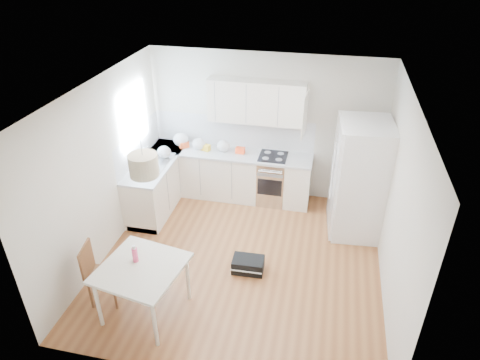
# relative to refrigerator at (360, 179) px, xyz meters

# --- Properties ---
(floor) EXTENTS (4.20, 4.20, 0.00)m
(floor) POSITION_rel_refrigerator_xyz_m (-1.70, -1.22, -0.97)
(floor) COLOR brown
(floor) RESTS_ON ground
(ceiling) EXTENTS (4.20, 4.20, 0.00)m
(ceiling) POSITION_rel_refrigerator_xyz_m (-1.70, -1.22, 1.73)
(ceiling) COLOR white
(ceiling) RESTS_ON wall_back
(wall_back) EXTENTS (4.20, 0.00, 4.20)m
(wall_back) POSITION_rel_refrigerator_xyz_m (-1.70, 0.88, 0.38)
(wall_back) COLOR beige
(wall_back) RESTS_ON floor
(wall_left) EXTENTS (0.00, 4.20, 4.20)m
(wall_left) POSITION_rel_refrigerator_xyz_m (-3.80, -1.22, 0.38)
(wall_left) COLOR beige
(wall_left) RESTS_ON floor
(wall_right) EXTENTS (0.00, 4.20, 4.20)m
(wall_right) POSITION_rel_refrigerator_xyz_m (0.40, -1.22, 0.38)
(wall_right) COLOR beige
(wall_right) RESTS_ON floor
(window_glassblock) EXTENTS (0.02, 1.00, 1.00)m
(window_glassblock) POSITION_rel_refrigerator_xyz_m (-3.79, -0.07, 0.78)
(window_glassblock) COLOR #BFE0F9
(window_glassblock) RESTS_ON wall_left
(cabinets_back) EXTENTS (3.00, 0.60, 0.88)m
(cabinets_back) POSITION_rel_refrigerator_xyz_m (-2.30, 0.58, -0.53)
(cabinets_back) COLOR white
(cabinets_back) RESTS_ON floor
(cabinets_left) EXTENTS (0.60, 1.80, 0.88)m
(cabinets_left) POSITION_rel_refrigerator_xyz_m (-3.50, -0.02, -0.53)
(cabinets_left) COLOR white
(cabinets_left) RESTS_ON floor
(counter_back) EXTENTS (3.02, 0.64, 0.04)m
(counter_back) POSITION_rel_refrigerator_xyz_m (-2.30, 0.58, -0.07)
(counter_back) COLOR #B7B9BC
(counter_back) RESTS_ON cabinets_back
(counter_left) EXTENTS (0.64, 1.82, 0.04)m
(counter_left) POSITION_rel_refrigerator_xyz_m (-3.50, -0.02, -0.07)
(counter_left) COLOR #B7B9BC
(counter_left) RESTS_ON cabinets_left
(backsplash_back) EXTENTS (3.00, 0.01, 0.58)m
(backsplash_back) POSITION_rel_refrigerator_xyz_m (-2.30, 0.87, 0.24)
(backsplash_back) COLOR white
(backsplash_back) RESTS_ON wall_back
(backsplash_left) EXTENTS (0.01, 1.80, 0.58)m
(backsplash_left) POSITION_rel_refrigerator_xyz_m (-3.80, -0.02, 0.24)
(backsplash_left) COLOR white
(backsplash_left) RESTS_ON wall_left
(upper_cabinets) EXTENTS (1.70, 0.32, 0.75)m
(upper_cabinets) POSITION_rel_refrigerator_xyz_m (-1.85, 0.72, 0.91)
(upper_cabinets) COLOR white
(upper_cabinets) RESTS_ON wall_back
(range_oven) EXTENTS (0.50, 0.61, 0.88)m
(range_oven) POSITION_rel_refrigerator_xyz_m (-1.50, 0.58, -0.53)
(range_oven) COLOR silver
(range_oven) RESTS_ON floor
(sink) EXTENTS (0.50, 0.80, 0.16)m
(sink) POSITION_rel_refrigerator_xyz_m (-3.50, -0.07, -0.05)
(sink) COLOR silver
(sink) RESTS_ON counter_left
(refrigerator) EXTENTS (0.99, 1.04, 1.94)m
(refrigerator) POSITION_rel_refrigerator_xyz_m (0.00, 0.00, 0.00)
(refrigerator) COLOR white
(refrigerator) RESTS_ON floor
(dining_table) EXTENTS (1.14, 1.14, 0.78)m
(dining_table) POSITION_rel_refrigerator_xyz_m (-2.72, -2.51, -0.27)
(dining_table) COLOR beige
(dining_table) RESTS_ON floor
(dining_chair) EXTENTS (0.45, 0.45, 0.92)m
(dining_chair) POSITION_rel_refrigerator_xyz_m (-3.33, -2.41, -0.51)
(dining_chair) COLOR #4F2E17
(dining_chair) RESTS_ON floor
(drink_bottle) EXTENTS (0.07, 0.07, 0.25)m
(drink_bottle) POSITION_rel_refrigerator_xyz_m (-2.82, -2.41, -0.06)
(drink_bottle) COLOR #E7406F
(drink_bottle) RESTS_ON dining_table
(gym_bag) EXTENTS (0.48, 0.32, 0.21)m
(gym_bag) POSITION_rel_refrigerator_xyz_m (-1.55, -1.43, -0.86)
(gym_bag) COLOR black
(gym_bag) RESTS_ON floor
(pendant_lamp) EXTENTS (0.38, 0.38, 0.26)m
(pendant_lamp) POSITION_rel_refrigerator_xyz_m (-2.57, -2.37, 1.21)
(pendant_lamp) COLOR beige
(pendant_lamp) RESTS_ON ceiling
(grocery_bag_a) EXTENTS (0.29, 0.24, 0.26)m
(grocery_bag_a) POSITION_rel_refrigerator_xyz_m (-3.26, 0.65, 0.08)
(grocery_bag_a) COLOR silver
(grocery_bag_a) RESTS_ON counter_back
(grocery_bag_b) EXTENTS (0.25, 0.21, 0.22)m
(grocery_bag_b) POSITION_rel_refrigerator_xyz_m (-2.89, 0.58, 0.06)
(grocery_bag_b) COLOR silver
(grocery_bag_b) RESTS_ON counter_back
(grocery_bag_c) EXTENTS (0.24, 0.20, 0.21)m
(grocery_bag_c) POSITION_rel_refrigerator_xyz_m (-2.43, 0.59, 0.06)
(grocery_bag_c) COLOR silver
(grocery_bag_c) RESTS_ON counter_back
(grocery_bag_d) EXTENTS (0.24, 0.21, 0.22)m
(grocery_bag_d) POSITION_rel_refrigerator_xyz_m (-3.40, 0.13, 0.06)
(grocery_bag_d) COLOR silver
(grocery_bag_d) RESTS_ON counter_back
(grocery_bag_e) EXTENTS (0.30, 0.25, 0.27)m
(grocery_bag_e) POSITION_rel_refrigerator_xyz_m (-3.57, -0.24, 0.08)
(grocery_bag_e) COLOR silver
(grocery_bag_e) RESTS_ON counter_left
(snack_orange) EXTENTS (0.17, 0.12, 0.11)m
(snack_orange) POSITION_rel_refrigerator_xyz_m (-2.11, 0.59, 0.01)
(snack_orange) COLOR #FD4216
(snack_orange) RESTS_ON counter_back
(snack_yellow) EXTENTS (0.19, 0.15, 0.11)m
(snack_yellow) POSITION_rel_refrigerator_xyz_m (-2.76, 0.57, 0.01)
(snack_yellow) COLOR gold
(snack_yellow) RESTS_ON counter_back
(snack_red) EXTENTS (0.19, 0.19, 0.11)m
(snack_red) POSITION_rel_refrigerator_xyz_m (-3.18, 0.60, 0.01)
(snack_red) COLOR #C54118
(snack_red) RESTS_ON counter_back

